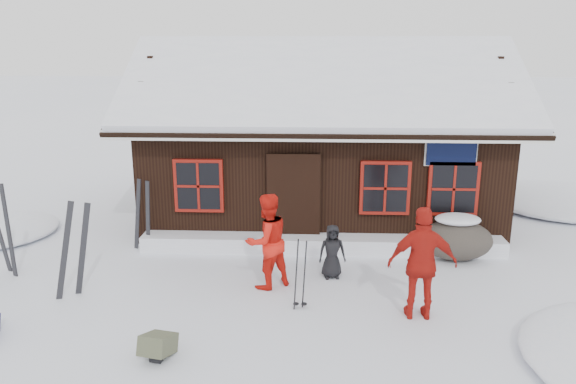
# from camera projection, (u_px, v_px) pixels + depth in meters

# --- Properties ---
(ground) EXTENTS (120.00, 120.00, 0.00)m
(ground) POSITION_uv_depth(u_px,v_px,m) (237.00, 297.00, 9.76)
(ground) COLOR white
(ground) RESTS_ON ground
(mountain_hut) EXTENTS (8.90, 6.09, 4.42)m
(mountain_hut) POSITION_uv_depth(u_px,v_px,m) (321.00, 153.00, 14.08)
(mountain_hut) COLOR black
(mountain_hut) RESTS_ON ground
(snow_drift) EXTENTS (7.60, 0.60, 0.35)m
(snow_drift) POSITION_uv_depth(u_px,v_px,m) (322.00, 243.00, 11.82)
(snow_drift) COLOR white
(snow_drift) RESTS_ON ground
(snow_mounds) EXTENTS (20.60, 13.20, 0.48)m
(snow_mounds) POSITION_uv_depth(u_px,v_px,m) (329.00, 258.00, 11.48)
(snow_mounds) COLOR white
(snow_mounds) RESTS_ON ground
(skier_orange_left) EXTENTS (1.07, 1.03, 1.73)m
(skier_orange_left) POSITION_uv_depth(u_px,v_px,m) (267.00, 241.00, 9.94)
(skier_orange_left) COLOR red
(skier_orange_left) RESTS_ON ground
(skier_orange_right) EXTENTS (1.08, 0.46, 1.85)m
(skier_orange_right) POSITION_uv_depth(u_px,v_px,m) (422.00, 264.00, 8.81)
(skier_orange_right) COLOR #B41A12
(skier_orange_right) RESTS_ON ground
(skier_crouched) EXTENTS (0.54, 0.39, 1.03)m
(skier_crouched) POSITION_uv_depth(u_px,v_px,m) (332.00, 251.00, 10.43)
(skier_crouched) COLOR black
(skier_crouched) RESTS_ON ground
(boulder) EXTENTS (1.45, 1.09, 0.84)m
(boulder) POSITION_uv_depth(u_px,v_px,m) (456.00, 239.00, 11.35)
(boulder) COLOR #474139
(boulder) RESTS_ON ground
(ski_pair_left) EXTENTS (0.71, 0.29, 1.76)m
(ski_pair_left) POSITION_uv_depth(u_px,v_px,m) (74.00, 251.00, 9.59)
(ski_pair_left) COLOR black
(ski_pair_left) RESTS_ON ground
(ski_pair_mid) EXTENTS (0.58, 0.30, 1.81)m
(ski_pair_mid) POSITION_uv_depth(u_px,v_px,m) (3.00, 230.00, 10.55)
(ski_pair_mid) COLOR black
(ski_pair_mid) RESTS_ON ground
(ski_pair_right) EXTENTS (0.48, 0.21, 1.58)m
(ski_pair_right) POSITION_uv_depth(u_px,v_px,m) (143.00, 216.00, 11.78)
(ski_pair_right) COLOR black
(ski_pair_right) RESTS_ON ground
(ski_poles) EXTENTS (0.22, 0.11, 1.25)m
(ski_poles) POSITION_uv_depth(u_px,v_px,m) (300.00, 276.00, 9.18)
(ski_poles) COLOR black
(ski_poles) RESTS_ON ground
(backpack_olive) EXTENTS (0.48, 0.58, 0.28)m
(backpack_olive) POSITION_uv_depth(u_px,v_px,m) (158.00, 349.00, 7.86)
(backpack_olive) COLOR #4D5039
(backpack_olive) RESTS_ON ground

